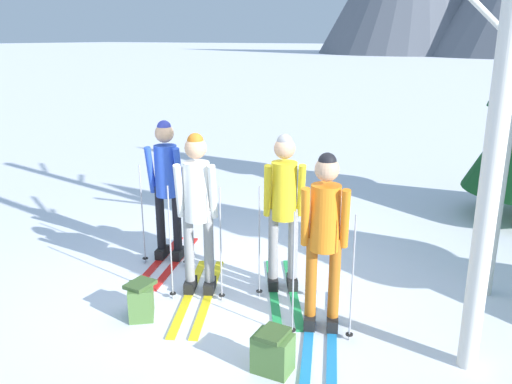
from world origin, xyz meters
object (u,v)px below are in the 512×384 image
Objects in this scene: skier_in_white at (198,205)px; birch_tree_slender at (505,79)px; skier_in_orange at (325,233)px; backpack_on_snow_beside at (141,300)px; skier_in_blue at (167,185)px; backpack_on_snow_front at (273,352)px; skier_in_yellow at (284,204)px.

birch_tree_slender is (2.83, 0.02, 1.43)m from skier_in_white.
skier_in_orange is 1.99m from backpack_on_snow_beside.
skier_in_white is at bearing -32.10° from skier_in_blue.
birch_tree_slender is at bearing 14.25° from backpack_on_snow_beside.
backpack_on_snow_beside is at bearing -165.75° from birch_tree_slender.
skier_in_white reaches higher than skier_in_blue.
skier_in_orange is at bearing -177.54° from birch_tree_slender.
skier_in_blue is 2.79m from backpack_on_snow_front.
backpack_on_snow_beside is at bearing -157.00° from skier_in_orange.
backpack_on_snow_beside is at bearing -127.00° from skier_in_yellow.
skier_in_yellow is at bearing 53.00° from backpack_on_snow_beside.
birch_tree_slender is 3.86m from backpack_on_snow_beside.
skier_in_white is at bearing 75.22° from backpack_on_snow_beside.
skier_in_yellow is 0.91m from skier_in_orange.
skier_in_white is 0.93m from skier_in_yellow.
skier_in_orange is 4.41× the size of backpack_on_snow_beside.
skier_in_blue is at bearing 147.90° from skier_in_white.
skier_in_yellow is at bearing 166.17° from birch_tree_slender.
skier_in_yellow reaches higher than backpack_on_snow_beside.
skier_in_yellow reaches higher than skier_in_orange.
birch_tree_slender reaches higher than skier_in_blue.
skier_in_yellow is (1.63, -0.01, 0.01)m from skier_in_blue.
skier_in_blue is 4.01m from birch_tree_slender.
skier_in_white is 4.75× the size of backpack_on_snow_front.
backpack_on_snow_beside is at bearing 174.77° from backpack_on_snow_front.
birch_tree_slender reaches higher than skier_in_yellow.
skier_in_yellow is 1.80m from backpack_on_snow_beside.
skier_in_orange is at bearing -1.45° from skier_in_white.
birch_tree_slender reaches higher than backpack_on_snow_beside.
skier_in_yellow is 0.37× the size of birch_tree_slender.
birch_tree_slender reaches higher than skier_in_white.
skier_in_yellow is 4.69× the size of backpack_on_snow_front.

